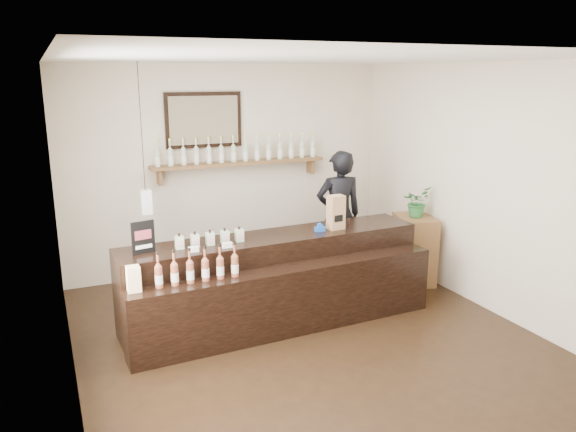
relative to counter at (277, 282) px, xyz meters
The scene contains 10 objects.
ground 0.74m from the counter, 79.24° to the right, with size 5.00×5.00×0.00m, color black.
room_shell 1.39m from the counter, 79.24° to the right, with size 5.00×5.00×5.00m.
back_wall_decor 2.22m from the counter, 90.95° to the left, with size 2.66×0.96×1.69m.
counter is the anchor object (origin of this frame).
promo_sign 1.55m from the counter, behind, with size 0.23×0.07×0.33m.
paper_bag 1.04m from the counter, ahead, with size 0.19×0.15×0.39m.
tape_dispenser 0.77m from the counter, ahead, with size 0.12×0.06×0.10m.
side_cabinet 2.15m from the counter, 10.83° to the left, with size 0.59×0.70×0.88m.
potted_plant 2.24m from the counter, 10.83° to the left, with size 0.35×0.31×0.39m, color #2A6A31.
shopkeeper 1.70m from the counter, 37.00° to the left, with size 0.70×0.46×1.93m, color black.
Camera 1 is at (-2.34, -4.75, 2.66)m, focal length 35.00 mm.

